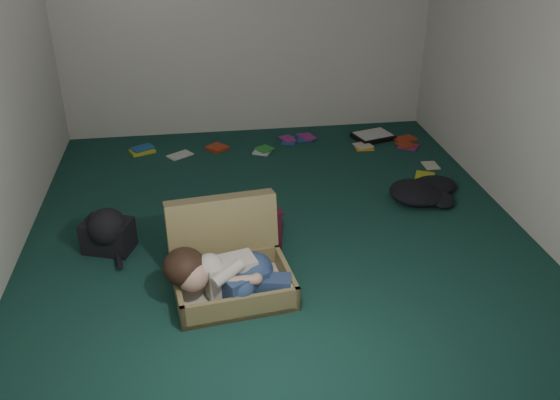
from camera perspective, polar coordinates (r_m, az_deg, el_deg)
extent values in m
plane|color=#163F36|center=(4.86, -0.26, -2.82)|extent=(4.50, 4.50, 0.00)
plane|color=silver|center=(6.51, -3.26, 17.47)|extent=(4.50, 0.00, 4.50)
plane|color=silver|center=(2.30, 7.73, -3.49)|extent=(4.50, 0.00, 4.50)
plane|color=silver|center=(5.02, 23.50, 12.04)|extent=(0.00, 4.50, 4.50)
cube|color=olive|center=(4.08, -4.49, -8.16)|extent=(0.84, 0.65, 0.18)
cube|color=silver|center=(4.11, -4.47, -8.68)|extent=(0.77, 0.57, 0.02)
cube|color=olive|center=(4.27, -5.55, -3.31)|extent=(0.81, 0.33, 0.58)
cube|color=beige|center=(4.00, -4.80, -7.26)|extent=(0.37, 0.27, 0.25)
sphere|color=tan|center=(3.91, -8.39, -7.24)|extent=(0.21, 0.21, 0.21)
ellipsoid|color=black|center=(3.93, -9.20, -6.36)|extent=(0.28, 0.30, 0.24)
ellipsoid|color=navy|center=(4.04, -2.47, -6.82)|extent=(0.26, 0.30, 0.24)
cube|color=navy|center=(3.93, -3.34, -8.14)|extent=(0.33, 0.27, 0.16)
cube|color=navy|center=(3.97, -0.90, -8.19)|extent=(0.29, 0.18, 0.12)
sphere|color=white|center=(4.03, 0.46, -7.94)|extent=(0.12, 0.12, 0.12)
sphere|color=white|center=(3.97, 0.77, -8.71)|extent=(0.11, 0.11, 0.11)
cylinder|color=tan|center=(3.86, -3.59, -7.74)|extent=(0.21, 0.09, 0.07)
cube|color=#4A0F23|center=(4.56, -3.63, -2.73)|extent=(0.57, 0.49, 0.33)
cube|color=#4A0F23|center=(4.47, -3.70, -0.79)|extent=(0.60, 0.52, 0.02)
cube|color=black|center=(6.69, 8.93, 6.08)|extent=(0.48, 0.41, 0.05)
cube|color=white|center=(6.68, 8.95, 6.31)|extent=(0.43, 0.36, 0.01)
cube|color=gold|center=(6.42, -13.10, 4.55)|extent=(0.19, 0.14, 0.02)
cube|color=#AF3417|center=(6.37, -6.07, 4.96)|extent=(0.24, 0.23, 0.02)
cube|color=silver|center=(6.26, -1.69, 4.69)|extent=(0.19, 0.22, 0.02)
cube|color=#1C539B|center=(6.62, 2.34, 6.00)|extent=(0.20, 0.23, 0.02)
cube|color=orange|center=(6.44, 8.05, 5.09)|extent=(0.24, 0.22, 0.02)
cube|color=green|center=(6.74, 9.19, 6.08)|extent=(0.20, 0.16, 0.02)
cube|color=#9C2782|center=(6.54, 12.26, 5.07)|extent=(0.24, 0.23, 0.02)
cube|color=beige|center=(6.14, 14.30, 3.27)|extent=(0.18, 0.21, 0.02)
cube|color=gold|center=(5.87, 13.75, 2.20)|extent=(0.21, 0.23, 0.02)
cube|color=#AF3417|center=(6.71, 11.94, 5.70)|extent=(0.23, 0.21, 0.02)
cube|color=silver|center=(6.27, -9.60, 4.30)|extent=(0.21, 0.17, 0.02)
cube|color=#1C539B|center=(6.54, 0.81, 5.74)|extent=(0.23, 0.24, 0.02)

